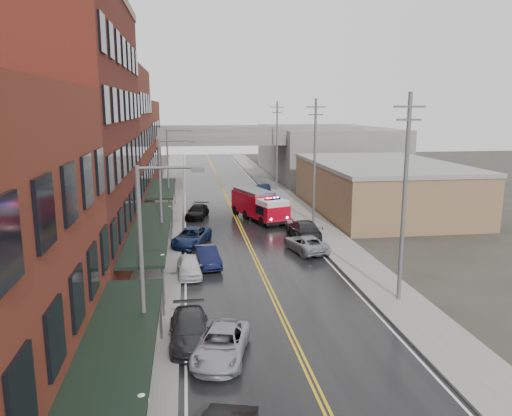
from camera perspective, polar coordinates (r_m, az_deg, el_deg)
road at (r=42.99m, az=-1.12°, el=-3.61°), size 11.00×160.00×0.02m
sidewalk_left at (r=42.75m, az=-10.90°, el=-3.81°), size 3.00×160.00×0.15m
sidewalk_right at (r=44.41m, az=8.29°, el=-3.15°), size 3.00×160.00×0.15m
curb_left at (r=42.69m, az=-8.69°, el=-3.76°), size 0.30×160.00×0.15m
curb_right at (r=43.98m, az=6.22°, el=-3.24°), size 0.30×160.00×0.15m
brick_building_b at (r=35.30m, az=-21.85°, el=7.11°), size 9.00×20.00×18.00m
brick_building_c at (r=52.52m, az=-17.26°, el=6.92°), size 9.00×15.00×15.00m
brick_building_far at (r=69.92m, az=-14.95°, el=6.81°), size 9.00×20.00×12.00m
tan_building at (r=56.01m, az=14.08°, el=2.18°), size 14.00×22.00×5.00m
right_far_block at (r=84.71m, az=7.80°, el=6.47°), size 18.00×30.00×8.00m
awning_0 at (r=17.46m, az=-16.13°, el=-16.94°), size 2.60×16.00×3.09m
awning_1 at (r=35.28m, az=-11.92°, el=-2.22°), size 2.60×18.00×3.09m
awning_2 at (r=52.43m, az=-10.69°, el=2.25°), size 2.60×13.00×3.09m
globe_lamp_1 at (r=28.66m, az=-10.59°, el=-6.75°), size 0.44×0.44×3.12m
globe_lamp_2 at (r=42.19m, az=-9.79°, el=-0.85°), size 0.44×0.44×3.12m
street_lamp_0 at (r=20.19m, az=-12.26°, el=-6.04°), size 2.64×0.22×9.00m
street_lamp_1 at (r=35.76m, az=-10.46°, el=1.62°), size 2.64×0.22×9.00m
street_lamp_2 at (r=51.60m, az=-9.76°, el=4.61°), size 2.64×0.22×9.00m
utility_pole_0 at (r=29.30m, az=16.62°, el=1.41°), size 1.80×0.24×12.00m
utility_pole_1 at (r=48.04m, az=6.72°, el=5.55°), size 1.80×0.24×12.00m
utility_pole_2 at (r=67.50m, az=2.41°, el=7.29°), size 1.80×0.24×12.00m
overpass at (r=73.57m, az=-4.16°, el=7.36°), size 40.00×10.00×7.50m
fire_truck at (r=50.00m, az=0.41°, el=0.39°), size 5.16×8.42×2.93m
parked_car_left_2 at (r=23.40m, az=-3.99°, el=-15.25°), size 3.30×5.15×1.32m
parked_car_left_3 at (r=24.84m, az=-7.59°, el=-13.63°), size 1.95×4.70×1.36m
parked_car_left_4 at (r=34.08m, az=-7.64°, el=-6.61°), size 1.73×3.99×1.34m
parked_car_left_5 at (r=35.98m, az=-5.66°, el=-5.54°), size 2.08×4.40×1.39m
parked_car_left_6 at (r=41.37m, az=-7.39°, el=-3.31°), size 3.75×5.55×1.41m
parked_car_left_7 at (r=51.51m, az=-6.71°, el=-0.41°), size 2.84×4.87×1.33m
parked_car_right_0 at (r=39.48m, az=5.66°, el=-4.05°), size 3.19×5.14×1.33m
parked_car_right_1 at (r=43.46m, az=5.47°, el=-2.41°), size 2.31×5.57×1.61m
parked_car_right_2 at (r=59.08m, az=1.14°, el=1.31°), size 2.86×4.96×1.59m
parked_car_right_3 at (r=64.75m, az=0.80°, el=2.15°), size 1.67×4.47×1.46m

